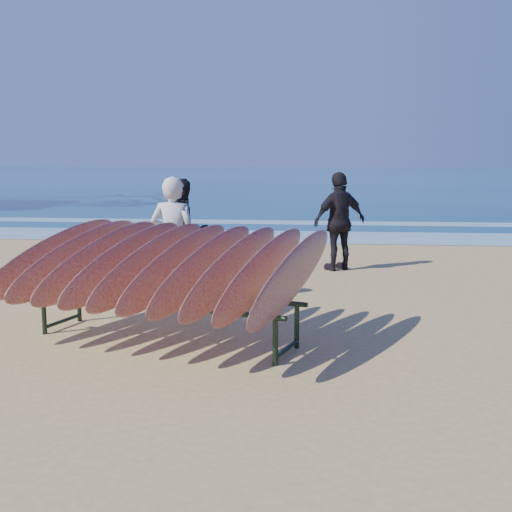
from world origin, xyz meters
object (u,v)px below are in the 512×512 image
object	(u,v)px
person_dark_a	(184,235)
person_dark_b	(340,221)
surfboard_rack	(164,266)
person_white	(174,241)

from	to	relation	value
person_dark_a	person_dark_b	size ratio (longest dim) A/B	0.97
surfboard_rack	person_dark_a	distance (m)	2.74
person_dark_b	person_white	bearing A→B (deg)	19.18
surfboard_rack	person_dark_a	bearing A→B (deg)	114.78
person_white	person_dark_b	world-z (taller)	person_white
person_white	person_dark_b	bearing A→B (deg)	-124.76
person_white	person_dark_a	size ratio (longest dim) A/B	1.04
person_dark_a	surfboard_rack	bearing A→B (deg)	-114.35
person_white	person_dark_b	size ratio (longest dim) A/B	1.01
surfboard_rack	person_dark_b	distance (m)	5.25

